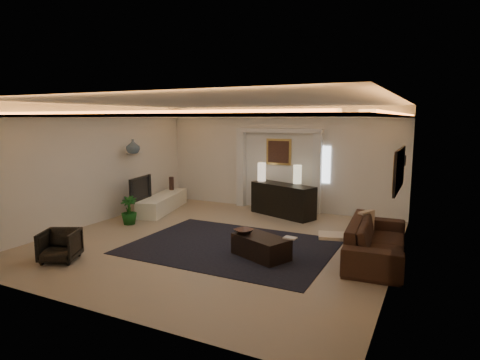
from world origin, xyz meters
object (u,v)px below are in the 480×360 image
at_px(console, 283,201).
at_px(sofa, 377,240).
at_px(coffee_table, 261,247).
at_px(armchair, 60,246).

bearing_deg(console, sofa, -20.70).
height_order(sofa, coffee_table, sofa).
bearing_deg(armchair, sofa, 1.31).
height_order(console, coffee_table, console).
height_order(sofa, armchair, sofa).
relative_size(console, sofa, 0.74).
relative_size(sofa, coffee_table, 2.32).
xyz_separation_m(sofa, coffee_table, (-1.95, -0.88, -0.16)).
bearing_deg(armchair, console, 38.30).
distance_m(console, coffee_table, 3.37).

